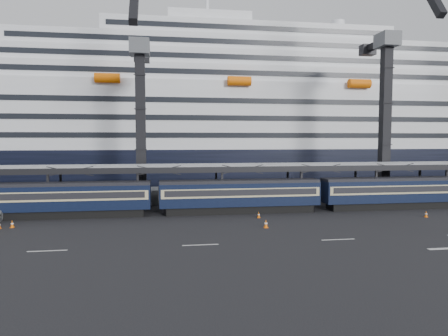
% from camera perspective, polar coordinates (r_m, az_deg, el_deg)
% --- Properties ---
extents(ground, '(260.00, 260.00, 0.00)m').
position_cam_1_polar(ground, '(40.96, 16.21, -8.34)').
color(ground, black).
rests_on(ground, ground).
extents(train, '(133.05, 3.00, 4.05)m').
position_cam_1_polar(train, '(48.32, 6.23, -3.68)').
color(train, black).
rests_on(train, ground).
extents(canopy, '(130.00, 6.25, 5.53)m').
position_cam_1_polar(canopy, '(53.17, 10.01, 0.28)').
color(canopy, gray).
rests_on(canopy, ground).
extents(cruise_ship, '(214.09, 28.84, 34.00)m').
position_cam_1_polar(cruise_ship, '(83.88, 2.37, 6.53)').
color(cruise_ship, black).
rests_on(cruise_ship, ground).
extents(crane_dark_near, '(4.50, 17.75, 35.08)m').
position_cam_1_polar(crane_dark_near, '(55.09, -11.85, 7.34)').
color(crane_dark_near, '#45484C').
rests_on(crane_dark_near, ground).
extents(crane_dark_mid, '(4.50, 18.24, 39.64)m').
position_cam_1_polar(crane_dark_mid, '(62.79, 22.25, 8.01)').
color(crane_dark_mid, '#45484C').
rests_on(crane_dark_mid, ground).
extents(traffic_cone_b, '(0.38, 0.38, 0.76)m').
position_cam_1_polar(traffic_cone_b, '(44.99, -28.01, -7.06)').
color(traffic_cone_b, orange).
rests_on(traffic_cone_b, ground).
extents(traffic_cone_c, '(0.35, 0.35, 0.70)m').
position_cam_1_polar(traffic_cone_c, '(44.88, 4.98, -6.67)').
color(traffic_cone_c, orange).
rests_on(traffic_cone_c, ground).
extents(traffic_cone_d, '(0.42, 0.42, 0.83)m').
position_cam_1_polar(traffic_cone_d, '(39.97, 6.01, -7.90)').
color(traffic_cone_d, orange).
rests_on(traffic_cone_d, ground).
extents(traffic_cone_e, '(0.35, 0.35, 0.71)m').
position_cam_1_polar(traffic_cone_e, '(50.53, 26.91, -5.88)').
color(traffic_cone_e, orange).
rests_on(traffic_cone_e, ground).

